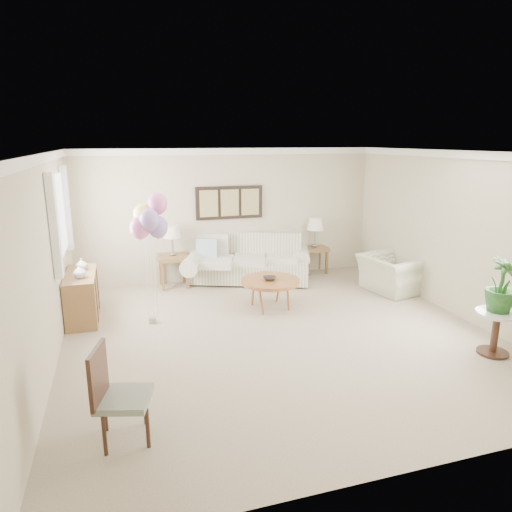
# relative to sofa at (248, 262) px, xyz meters

# --- Properties ---
(ground_plane) EXTENTS (6.00, 6.00, 0.00)m
(ground_plane) POSITION_rel_sofa_xyz_m (-0.31, -2.69, -0.37)
(ground_plane) COLOR #B6A48E
(room_shell) EXTENTS (6.04, 6.04, 2.60)m
(room_shell) POSITION_rel_sofa_xyz_m (-0.42, -2.60, 1.25)
(room_shell) COLOR #C2B997
(room_shell) RESTS_ON ground
(wall_art_triptych) EXTENTS (1.35, 0.06, 0.65)m
(wall_art_triptych) POSITION_rel_sofa_xyz_m (-0.31, 0.27, 1.18)
(wall_art_triptych) COLOR black
(wall_art_triptych) RESTS_ON ground
(sofa) EXTENTS (2.87, 1.73, 0.94)m
(sofa) POSITION_rel_sofa_xyz_m (0.00, 0.00, 0.00)
(sofa) COLOR silver
(sofa) RESTS_ON ground
(end_table_left) EXTENTS (0.57, 0.52, 0.62)m
(end_table_left) POSITION_rel_sofa_xyz_m (-1.49, 0.04, 0.15)
(end_table_left) COLOR olive
(end_table_left) RESTS_ON ground
(end_table_right) EXTENTS (0.51, 0.46, 0.56)m
(end_table_right) POSITION_rel_sofa_xyz_m (1.50, 0.14, 0.09)
(end_table_right) COLOR olive
(end_table_right) RESTS_ON ground
(lamp_left) EXTENTS (0.33, 0.33, 0.57)m
(lamp_left) POSITION_rel_sofa_xyz_m (-1.49, 0.04, 0.68)
(lamp_left) COLOR gray
(lamp_left) RESTS_ON end_table_left
(lamp_right) EXTENTS (0.35, 0.35, 0.62)m
(lamp_right) POSITION_rel_sofa_xyz_m (1.50, 0.14, 0.66)
(lamp_right) COLOR gray
(lamp_right) RESTS_ON end_table_right
(coffee_table) EXTENTS (0.99, 0.99, 0.50)m
(coffee_table) POSITION_rel_sofa_xyz_m (-0.08, -1.61, 0.09)
(coffee_table) COLOR #A67A39
(coffee_table) RESTS_ON ground
(decor_bowl) EXTENTS (0.27, 0.27, 0.06)m
(decor_bowl) POSITION_rel_sofa_xyz_m (-0.10, -1.64, 0.16)
(decor_bowl) COLOR #2A2420
(decor_bowl) RESTS_ON coffee_table
(armchair) EXTENTS (1.09, 1.19, 0.68)m
(armchair) POSITION_rel_sofa_xyz_m (2.35, -1.44, -0.03)
(armchair) COLOR silver
(armchair) RESTS_ON ground
(side_table) EXTENTS (0.54, 0.54, 0.59)m
(side_table) POSITION_rel_sofa_xyz_m (2.20, -4.09, 0.07)
(side_table) COLOR silver
(side_table) RESTS_ON ground
(potted_plant) EXTENTS (0.52, 0.52, 0.71)m
(potted_plant) POSITION_rel_sofa_xyz_m (2.22, -4.06, 0.57)
(potted_plant) COLOR #17491A
(potted_plant) RESTS_ON side_table
(accent_chair) EXTENTS (0.58, 0.58, 0.96)m
(accent_chair) POSITION_rel_sofa_xyz_m (-2.57, -4.52, 0.13)
(accent_chair) COLOR gray
(accent_chair) RESTS_ON ground
(credenza) EXTENTS (0.46, 1.20, 0.74)m
(credenza) POSITION_rel_sofa_xyz_m (-3.07, -1.19, -0.00)
(credenza) COLOR olive
(credenza) RESTS_ON ground
(vase_white) EXTENTS (0.22, 0.22, 0.20)m
(vase_white) POSITION_rel_sofa_xyz_m (-3.05, -1.43, 0.47)
(vase_white) COLOR #B4B7CF
(vase_white) RESTS_ON credenza
(vase_sage) EXTENTS (0.20, 0.20, 0.19)m
(vase_sage) POSITION_rel_sofa_xyz_m (-3.05, -0.98, 0.46)
(vase_sage) COLOR #A2B399
(vase_sage) RESTS_ON credenza
(balloon_cluster) EXTENTS (0.57, 0.55, 2.01)m
(balloon_cluster) POSITION_rel_sofa_xyz_m (-1.99, -1.69, 1.25)
(balloon_cluster) COLOR gray
(balloon_cluster) RESTS_ON ground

